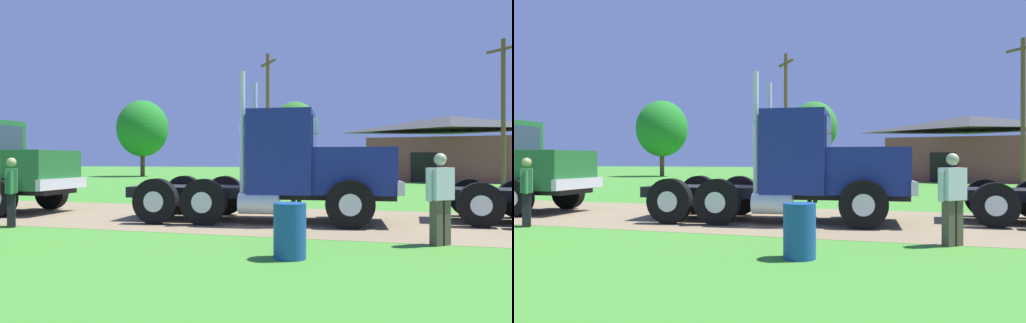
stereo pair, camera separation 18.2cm
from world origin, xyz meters
The scene contains 12 objects.
ground_plane centered at (0.00, 0.00, 0.00)m, with size 200.00×200.00×0.00m, color #42892C.
dirt_track centered at (0.00, 0.00, 0.00)m, with size 120.00×5.94×0.01m, color #877353.
truck_foreground_white centered at (1.93, -0.35, 1.35)m, with size 7.20×3.04×3.84m.
visitor_standing_near centered at (-4.40, -3.14, 0.91)m, with size 0.49×0.51×1.68m.
visitor_by_barrel centered at (5.32, -2.98, 0.96)m, with size 0.53×0.51×1.75m.
visitor_far_side centered at (1.04, 5.20, 0.98)m, with size 0.69×0.31×1.77m.
steel_barrel centered at (2.80, -4.91, 0.45)m, with size 0.54×0.54×0.91m, color #19478C.
shed_building centered at (9.30, 27.18, 2.49)m, with size 13.36×8.87×5.15m.
utility_pole_near centered at (-2.98, 16.86, 4.52)m, with size 1.44×1.84×8.53m.
utility_pole_far centered at (11.06, 17.85, 4.65)m, with size 1.55×1.75×8.78m.
tree_left centered at (-19.40, 30.07, 4.86)m, with size 5.18×5.18×7.72m.
tree_mid centered at (-5.64, 40.41, 5.46)m, with size 5.33×5.33×8.41m.
Camera 2 is at (4.47, -12.35, 1.61)m, focal length 32.66 mm.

